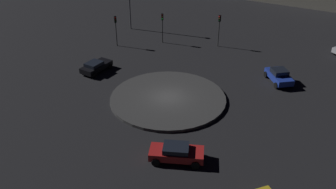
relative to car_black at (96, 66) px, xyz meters
The scene contains 8 objects.
ground_plane 10.87m from the car_black, 119.42° to the left, with size 119.81×119.81×0.00m, color black.
roundabout_island 10.86m from the car_black, 119.42° to the left, with size 12.04×12.04×0.29m, color #383838.
car_black is the anchor object (origin of this frame).
car_red 18.72m from the car_black, 96.57° to the left, with size 4.64×3.67×1.42m.
car_blue 21.33m from the car_black, 149.57° to the left, with size 2.77×4.15×1.55m.
traffic_light_south 8.65m from the car_black, 123.51° to the right, with size 0.31×0.36×4.26m.
traffic_light_southwest 17.68m from the car_black, behind, with size 0.39×0.38×4.45m.
traffic_light_south_near 12.45m from the car_black, 153.02° to the right, with size 0.36×0.39×4.24m.
Camera 1 is at (12.65, 29.52, 19.00)m, focal length 38.23 mm.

